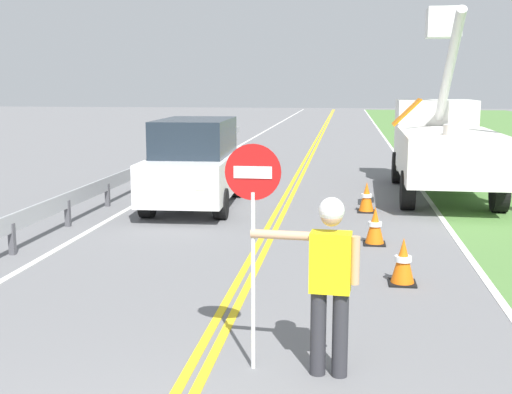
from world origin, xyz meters
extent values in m
cube|color=yellow|center=(-0.09, 20.00, 0.01)|extent=(0.11, 110.00, 0.01)
cube|color=yellow|center=(0.09, 20.00, 0.01)|extent=(0.11, 110.00, 0.01)
cube|color=silver|center=(3.60, 20.00, 0.01)|extent=(0.12, 110.00, 0.01)
cube|color=silver|center=(-3.60, 20.00, 0.01)|extent=(0.12, 110.00, 0.01)
cylinder|color=#2D2D33|center=(1.45, 2.94, 0.44)|extent=(0.16, 0.16, 0.88)
cylinder|color=#2D2D33|center=(1.23, 2.95, 0.44)|extent=(0.16, 0.16, 0.88)
cube|color=yellow|center=(1.34, 2.95, 1.18)|extent=(0.42, 0.27, 0.60)
cylinder|color=tan|center=(0.84, 2.98, 1.43)|extent=(0.60, 0.13, 0.09)
cylinder|color=tan|center=(1.58, 2.93, 1.21)|extent=(0.09, 0.09, 0.48)
sphere|color=tan|center=(1.34, 2.95, 1.65)|extent=(0.22, 0.22, 0.22)
sphere|color=white|center=(1.34, 2.95, 1.70)|extent=(0.25, 0.25, 0.25)
cylinder|color=silver|center=(0.56, 3.00, 0.92)|extent=(0.04, 0.04, 1.85)
cylinder|color=#B71414|center=(0.56, 3.00, 2.05)|extent=(0.56, 0.03, 0.56)
cube|color=white|center=(0.56, 2.98, 2.05)|extent=(0.38, 0.01, 0.12)
cube|color=white|center=(3.99, 13.11, 1.21)|extent=(2.40, 4.65, 1.10)
cube|color=white|center=(4.06, 16.56, 1.46)|extent=(2.24, 2.15, 2.00)
cube|color=#1E2833|center=(4.08, 17.59, 1.76)|extent=(1.98, 0.10, 0.90)
cylinder|color=silver|center=(3.97, 12.19, 1.88)|extent=(0.56, 0.56, 0.24)
cylinder|color=silver|center=(4.00, 13.86, 3.29)|extent=(0.31, 3.48, 2.75)
cube|color=white|center=(4.04, 15.52, 4.57)|extent=(0.92, 0.92, 0.80)
cube|color=orange|center=(2.77, 11.34, 2.31)|extent=(0.61, 0.81, 0.59)
cylinder|color=black|center=(3.03, 16.38, 0.46)|extent=(0.34, 0.93, 0.92)
cylinder|color=black|center=(5.09, 16.34, 0.46)|extent=(0.34, 0.93, 0.92)
cylinder|color=black|center=(2.93, 12.10, 0.46)|extent=(0.34, 0.93, 0.92)
cylinder|color=black|center=(4.99, 12.05, 0.46)|extent=(0.34, 0.93, 0.92)
cube|color=silver|center=(-2.08, 11.80, 0.80)|extent=(2.03, 4.67, 0.92)
cube|color=#1E2833|center=(-2.08, 11.80, 1.68)|extent=(1.74, 2.92, 0.84)
cube|color=#EAEACC|center=(-1.44, 9.55, 0.85)|extent=(0.24, 0.07, 0.16)
cube|color=#EAEACC|center=(-2.54, 9.50, 0.85)|extent=(0.24, 0.07, 0.16)
cylinder|color=black|center=(-1.20, 10.41, 0.34)|extent=(0.31, 0.69, 0.68)
cylinder|color=black|center=(-2.84, 10.34, 0.34)|extent=(0.31, 0.69, 0.68)
cylinder|color=black|center=(-1.32, 13.26, 0.34)|extent=(0.31, 0.69, 0.68)
cylinder|color=black|center=(-2.96, 13.19, 0.34)|extent=(0.31, 0.69, 0.68)
cone|color=orange|center=(2.34, 6.15, 0.35)|extent=(0.36, 0.36, 0.70)
cylinder|color=white|center=(2.34, 6.15, 0.39)|extent=(0.25, 0.25, 0.08)
cube|color=black|center=(2.34, 6.15, 0.01)|extent=(0.40, 0.40, 0.03)
cone|color=orange|center=(2.03, 8.55, 0.35)|extent=(0.36, 0.36, 0.70)
cylinder|color=white|center=(2.03, 8.55, 0.39)|extent=(0.25, 0.25, 0.08)
cube|color=black|center=(2.03, 8.55, 0.01)|extent=(0.40, 0.40, 0.03)
cone|color=orange|center=(1.97, 11.65, 0.35)|extent=(0.36, 0.36, 0.70)
cylinder|color=white|center=(1.97, 11.65, 0.39)|extent=(0.25, 0.25, 0.08)
cube|color=black|center=(1.97, 11.65, 0.01)|extent=(0.40, 0.40, 0.03)
cube|color=#9EA0A3|center=(-4.20, 14.95, 0.55)|extent=(0.06, 32.00, 0.32)
cube|color=#4C4C51|center=(-4.20, 6.95, 0.28)|extent=(0.10, 0.10, 0.55)
cube|color=#4C4C51|center=(-4.20, 9.23, 0.28)|extent=(0.10, 0.10, 0.55)
cube|color=#4C4C51|center=(-4.20, 11.52, 0.28)|extent=(0.10, 0.10, 0.55)
cube|color=#4C4C51|center=(-4.20, 13.80, 0.28)|extent=(0.10, 0.10, 0.55)
cube|color=#4C4C51|center=(-4.20, 16.09, 0.28)|extent=(0.10, 0.10, 0.55)
cube|color=#4C4C51|center=(-4.20, 18.37, 0.28)|extent=(0.10, 0.10, 0.55)
cube|color=#4C4C51|center=(-4.20, 20.66, 0.28)|extent=(0.10, 0.10, 0.55)
cube|color=#4C4C51|center=(-4.20, 22.95, 0.28)|extent=(0.10, 0.10, 0.55)
cube|color=#4C4C51|center=(-4.20, 25.23, 0.28)|extent=(0.10, 0.10, 0.55)
cube|color=#4C4C51|center=(-4.20, 27.52, 0.28)|extent=(0.10, 0.10, 0.55)
cube|color=#4C4C51|center=(-4.20, 29.80, 0.28)|extent=(0.10, 0.10, 0.55)
camera|label=1|loc=(1.46, -3.27, 2.90)|focal=45.57mm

